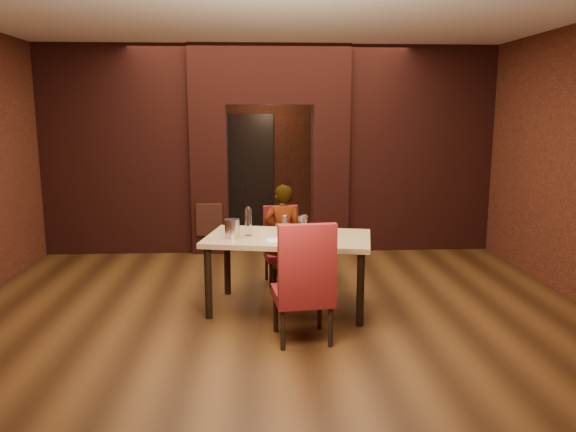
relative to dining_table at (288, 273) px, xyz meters
name	(u,v)px	position (x,y,z in m)	size (l,w,h in m)	color
floor	(274,287)	(-0.14, 0.82, -0.42)	(8.00, 8.00, 0.00)	#492A12
ceiling	(273,24)	(-0.14, 0.82, 2.78)	(7.00, 8.00, 0.04)	silver
wall_back	(268,143)	(-0.14, 4.82, 1.18)	(7.00, 0.04, 3.20)	maroon
wall_front	(294,226)	(-0.14, -3.18, 1.18)	(7.00, 0.04, 3.20)	maroon
wall_right	(552,160)	(3.36, 0.82, 1.18)	(0.04, 8.00, 3.20)	maroon
pillar_left	(210,179)	(-1.09, 2.82, 0.73)	(0.55, 0.55, 2.30)	maroon
pillar_right	(329,178)	(0.81, 2.82, 0.73)	(0.55, 0.55, 2.30)	maroon
lintel	(269,75)	(-0.14, 2.82, 2.33)	(2.45, 0.55, 0.90)	maroon
wing_wall_left	(118,151)	(-2.50, 2.82, 1.18)	(2.27, 0.35, 3.20)	maroon
wing_wall_right	(418,150)	(2.22, 2.82, 1.18)	(2.27, 0.35, 3.20)	maroon
vent_panel	(209,220)	(-1.09, 2.53, 0.13)	(0.40, 0.03, 0.50)	#9E432E
rear_door	(247,172)	(-0.54, 4.76, 0.63)	(0.90, 0.08, 2.10)	black
rear_door_frame	(247,173)	(-0.54, 4.72, 0.63)	(1.02, 0.04, 2.22)	black
dining_table	(288,273)	(0.00, 0.00, 0.00)	(1.79, 1.01, 0.84)	tan
chair_far	(283,246)	(-0.02, 0.95, 0.08)	(0.45, 0.45, 0.99)	maroon
chair_near	(302,280)	(0.09, -0.87, 0.18)	(0.54, 0.54, 1.19)	maroon
person_seated	(283,235)	(-0.03, 0.88, 0.23)	(0.48, 0.31, 1.30)	white
wine_glass_a	(285,225)	(-0.04, 0.07, 0.53)	(0.09, 0.09, 0.21)	white
wine_glass_b	(304,225)	(0.18, 0.03, 0.53)	(0.09, 0.09, 0.22)	white
wine_glass_c	(302,226)	(0.15, 0.01, 0.53)	(0.09, 0.09, 0.22)	white
tasting_sheet	(279,240)	(-0.11, -0.19, 0.42)	(0.28, 0.20, 0.00)	white
wine_bucket	(232,228)	(-0.61, -0.04, 0.52)	(0.16, 0.16, 0.20)	silver
water_bottle	(248,221)	(-0.44, 0.06, 0.58)	(0.08, 0.08, 0.32)	white
potted_plant	(325,263)	(0.54, 1.09, -0.20)	(0.40, 0.35, 0.44)	#396B27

